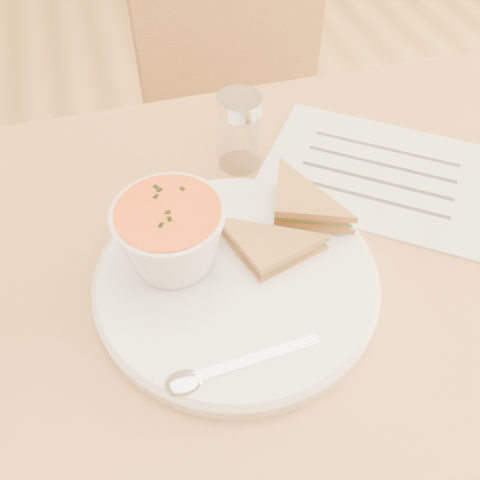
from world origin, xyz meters
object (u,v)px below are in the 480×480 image
object	(u,v)px
dining_table	(276,396)
plate	(236,280)
chair_far	(267,153)
condiment_shaker	(239,132)
soup_bowl	(172,239)

from	to	relation	value
dining_table	plate	bearing A→B (deg)	-164.28
chair_far	condiment_shaker	xyz separation A→B (m)	(-0.15, -0.32, 0.32)
plate	soup_bowl	world-z (taller)	soup_bowl
dining_table	chair_far	size ratio (longest dim) A/B	1.04
dining_table	plate	size ratio (longest dim) A/B	3.19
plate	soup_bowl	size ratio (longest dim) A/B	2.64
plate	chair_far	bearing A→B (deg)	67.46
chair_far	soup_bowl	distance (m)	0.64
soup_bowl	condiment_shaker	bearing A→B (deg)	53.16
dining_table	soup_bowl	world-z (taller)	soup_bowl
dining_table	condiment_shaker	bearing A→B (deg)	94.25
chair_far	plate	distance (m)	0.62
condiment_shaker	dining_table	bearing A→B (deg)	-85.75
dining_table	soup_bowl	distance (m)	0.45
chair_far	plate	bearing A→B (deg)	60.40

